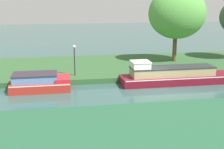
# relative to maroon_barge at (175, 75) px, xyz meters

# --- Properties ---
(ground_plane) EXTENTS (120.00, 120.00, 0.00)m
(ground_plane) POSITION_rel_maroon_barge_xyz_m (-2.05, -1.20, -0.61)
(ground_plane) COLOR #315652
(riverbank_far) EXTENTS (72.00, 10.00, 0.40)m
(riverbank_far) POSITION_rel_maroon_barge_xyz_m (-2.05, 5.80, -0.41)
(riverbank_far) COLOR #315A2F
(riverbank_far) RESTS_ON ground_plane
(riverbank_near) EXTENTS (72.00, 10.00, 0.40)m
(riverbank_near) POSITION_rel_maroon_barge_xyz_m (-2.05, -10.20, -0.41)
(riverbank_near) COLOR #245739
(riverbank_near) RESTS_ON ground_plane
(maroon_barge) EXTENTS (8.96, 2.10, 1.83)m
(maroon_barge) POSITION_rel_maroon_barge_xyz_m (0.00, 0.00, 0.00)
(maroon_barge) COLOR maroon
(maroon_barge) RESTS_ON ground_plane
(red_narrowboat) EXTENTS (4.17, 2.40, 1.21)m
(red_narrowboat) POSITION_rel_maroon_barge_xyz_m (-10.13, 0.00, -0.07)
(red_narrowboat) COLOR #B32B20
(red_narrowboat) RESTS_ON ground_plane
(willow_tree_left) EXTENTS (5.51, 4.16, 6.99)m
(willow_tree_left) POSITION_rel_maroon_barge_xyz_m (2.39, 6.03, 4.39)
(willow_tree_left) COLOR brown
(willow_tree_left) RESTS_ON riverbank_far
(lamp_post) EXTENTS (0.24, 0.24, 2.45)m
(lamp_post) POSITION_rel_maroon_barge_xyz_m (-7.50, 2.22, 1.37)
(lamp_post) COLOR #333338
(lamp_post) RESTS_ON riverbank_far
(mooring_post_near) EXTENTS (0.19, 0.19, 0.80)m
(mooring_post_near) POSITION_rel_maroon_barge_xyz_m (-2.10, 1.33, 0.19)
(mooring_post_near) COLOR #433F25
(mooring_post_near) RESTS_ON riverbank_far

